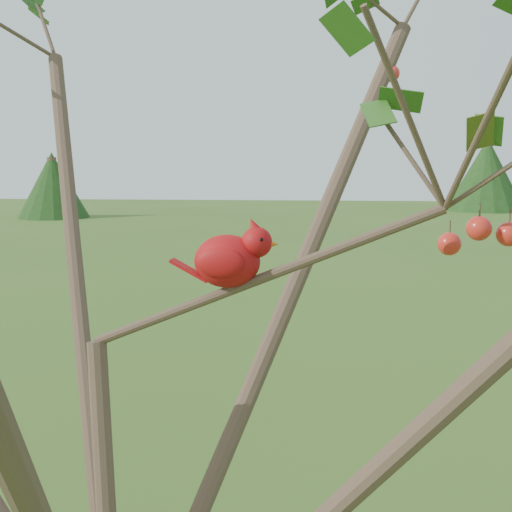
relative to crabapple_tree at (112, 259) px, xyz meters
The scene contains 3 objects.
crabapple_tree is the anchor object (origin of this frame).
cardinal 0.20m from the crabapple_tree, 30.76° to the left, with size 0.19×0.10×0.13m.
distant_trees 26.37m from the crabapple_tree, 94.32° to the left, with size 42.76×14.78×3.56m.
Camera 1 is at (0.34, -1.00, 2.27)m, focal length 45.00 mm.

